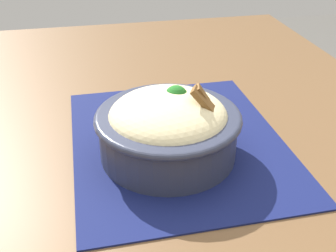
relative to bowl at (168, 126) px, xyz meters
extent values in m
cube|color=brown|center=(0.02, -0.01, -0.07)|extent=(1.37, 0.93, 0.04)
cylinder|color=brown|center=(0.64, -0.42, -0.44)|extent=(0.04, 0.04, 0.70)
cylinder|color=brown|center=(0.64, 0.39, -0.44)|extent=(0.04, 0.04, 0.70)
cube|color=#11194C|center=(0.03, -0.02, -0.05)|extent=(0.41, 0.34, 0.00)
cylinder|color=#2D3347|center=(0.00, 0.00, -0.01)|extent=(0.21, 0.21, 0.07)
torus|color=#2D3347|center=(0.00, 0.00, 0.02)|extent=(0.22, 0.22, 0.01)
ellipsoid|color=beige|center=(0.00, 0.00, 0.02)|extent=(0.18, 0.18, 0.06)
sphere|color=#1F6620|center=(0.02, -0.02, 0.04)|extent=(0.04, 0.04, 0.04)
cylinder|color=orange|center=(-0.02, -0.04, 0.03)|extent=(0.01, 0.04, 0.01)
cylinder|color=orange|center=(0.00, 0.01, 0.03)|extent=(0.03, 0.03, 0.01)
cylinder|color=orange|center=(0.02, 0.01, 0.03)|extent=(0.03, 0.02, 0.01)
cube|color=brown|center=(-0.02, -0.05, 0.05)|extent=(0.04, 0.05, 0.04)
cube|color=brown|center=(-0.01, -0.05, 0.04)|extent=(0.03, 0.04, 0.05)
cube|color=silver|center=(0.14, -0.03, -0.05)|extent=(0.03, 0.07, 0.00)
cube|color=silver|center=(0.13, 0.01, -0.05)|extent=(0.01, 0.01, 0.00)
cube|color=silver|center=(0.13, 0.03, -0.05)|extent=(0.03, 0.03, 0.00)
cube|color=silver|center=(0.13, 0.06, -0.05)|extent=(0.01, 0.02, 0.00)
cube|color=silver|center=(0.13, 0.06, -0.05)|extent=(0.01, 0.02, 0.00)
cube|color=silver|center=(0.12, 0.06, -0.05)|extent=(0.01, 0.02, 0.00)
cube|color=silver|center=(0.11, 0.06, -0.05)|extent=(0.01, 0.02, 0.00)
camera|label=1|loc=(-0.52, 0.11, 0.31)|focal=44.39mm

